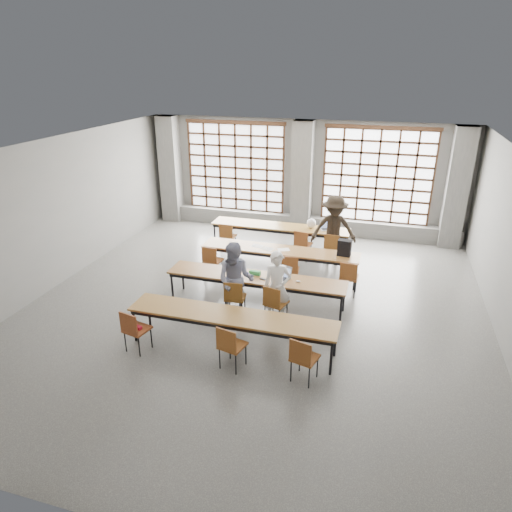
# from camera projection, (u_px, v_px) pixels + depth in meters

# --- Properties ---
(floor) EXTENTS (11.00, 11.00, 0.00)m
(floor) POSITION_uv_depth(u_px,v_px,m) (255.00, 307.00, 10.27)
(floor) COLOR #4F4F4D
(floor) RESTS_ON ground
(ceiling) EXTENTS (11.00, 11.00, 0.00)m
(ceiling) POSITION_uv_depth(u_px,v_px,m) (255.00, 150.00, 8.90)
(ceiling) COLOR silver
(ceiling) RESTS_ON floor
(wall_back) EXTENTS (10.00, 0.00, 10.00)m
(wall_back) POSITION_uv_depth(u_px,v_px,m) (304.00, 176.00, 14.44)
(wall_back) COLOR slate
(wall_back) RESTS_ON floor
(wall_front) EXTENTS (10.00, 0.00, 10.00)m
(wall_front) POSITION_uv_depth(u_px,v_px,m) (106.00, 411.00, 4.73)
(wall_front) COLOR slate
(wall_front) RESTS_ON floor
(wall_left) EXTENTS (0.00, 11.00, 11.00)m
(wall_left) POSITION_uv_depth(u_px,v_px,m) (54.00, 214.00, 10.87)
(wall_left) COLOR slate
(wall_left) RESTS_ON floor
(column_left) EXTENTS (0.60, 0.55, 3.50)m
(column_left) POSITION_uv_depth(u_px,v_px,m) (171.00, 169.00, 15.35)
(column_left) COLOR #5A5A57
(column_left) RESTS_ON floor
(column_mid) EXTENTS (0.60, 0.55, 3.50)m
(column_mid) POSITION_uv_depth(u_px,v_px,m) (302.00, 178.00, 14.19)
(column_mid) COLOR #5A5A57
(column_mid) RESTS_ON floor
(column_right) EXTENTS (0.60, 0.55, 3.50)m
(column_right) POSITION_uv_depth(u_px,v_px,m) (457.00, 189.00, 13.04)
(column_right) COLOR #5A5A57
(column_right) RESTS_ON floor
(window_left) EXTENTS (3.32, 0.12, 3.00)m
(window_left) POSITION_uv_depth(u_px,v_px,m) (236.00, 168.00, 14.89)
(window_left) COLOR white
(window_left) RESTS_ON wall_back
(window_right) EXTENTS (3.32, 0.12, 3.00)m
(window_right) POSITION_uv_depth(u_px,v_px,m) (377.00, 177.00, 13.73)
(window_right) COLOR white
(window_right) RESTS_ON wall_back
(sill_ledge) EXTENTS (9.80, 0.35, 0.50)m
(sill_ledge) POSITION_uv_depth(u_px,v_px,m) (301.00, 223.00, 14.85)
(sill_ledge) COLOR #5A5A57
(sill_ledge) RESTS_ON floor
(desk_row_a) EXTENTS (4.00, 0.70, 0.73)m
(desk_row_a) POSITION_uv_depth(u_px,v_px,m) (280.00, 228.00, 13.19)
(desk_row_a) COLOR brown
(desk_row_a) RESTS_ON floor
(desk_row_b) EXTENTS (4.00, 0.70, 0.73)m
(desk_row_b) POSITION_uv_depth(u_px,v_px,m) (280.00, 252.00, 11.54)
(desk_row_b) COLOR brown
(desk_row_b) RESTS_ON floor
(desk_row_c) EXTENTS (4.00, 0.70, 0.73)m
(desk_row_c) POSITION_uv_depth(u_px,v_px,m) (256.00, 279.00, 10.08)
(desk_row_c) COLOR brown
(desk_row_c) RESTS_ON floor
(desk_row_d) EXTENTS (4.00, 0.70, 0.73)m
(desk_row_d) POSITION_uv_depth(u_px,v_px,m) (232.00, 318.00, 8.55)
(desk_row_d) COLOR brown
(desk_row_d) RESTS_ON floor
(chair_back_left) EXTENTS (0.43, 0.44, 0.88)m
(chair_back_left) POSITION_uv_depth(u_px,v_px,m) (227.00, 235.00, 13.04)
(chair_back_left) COLOR brown
(chair_back_left) RESTS_ON floor
(chair_back_mid) EXTENTS (0.49, 0.50, 0.88)m
(chair_back_mid) POSITION_uv_depth(u_px,v_px,m) (302.00, 242.00, 12.48)
(chair_back_mid) COLOR maroon
(chair_back_mid) RESTS_ON floor
(chair_back_right) EXTENTS (0.45, 0.45, 0.88)m
(chair_back_right) POSITION_uv_depth(u_px,v_px,m) (332.00, 245.00, 12.27)
(chair_back_right) COLOR brown
(chair_back_right) RESTS_ON floor
(chair_mid_left) EXTENTS (0.45, 0.45, 0.88)m
(chair_mid_left) POSITION_uv_depth(u_px,v_px,m) (212.00, 259.00, 11.44)
(chair_mid_left) COLOR brown
(chair_mid_left) RESTS_ON floor
(chair_mid_centre) EXTENTS (0.46, 0.47, 0.88)m
(chair_mid_centre) POSITION_uv_depth(u_px,v_px,m) (290.00, 268.00, 10.93)
(chair_mid_centre) COLOR brown
(chair_mid_centre) RESTS_ON floor
(chair_mid_right) EXTENTS (0.43, 0.43, 0.88)m
(chair_mid_right) POSITION_uv_depth(u_px,v_px,m) (349.00, 275.00, 10.57)
(chair_mid_right) COLOR brown
(chair_mid_right) RESTS_ON floor
(chair_front_left) EXTENTS (0.46, 0.47, 0.88)m
(chair_front_left) POSITION_uv_depth(u_px,v_px,m) (235.00, 295.00, 9.65)
(chair_front_left) COLOR brown
(chair_front_left) RESTS_ON floor
(chair_front_right) EXTENTS (0.52, 0.52, 0.88)m
(chair_front_right) POSITION_uv_depth(u_px,v_px,m) (274.00, 301.00, 9.43)
(chair_front_right) COLOR brown
(chair_front_right) RESTS_ON floor
(chair_near_left) EXTENTS (0.50, 0.50, 0.88)m
(chair_near_left) POSITION_uv_depth(u_px,v_px,m) (134.00, 327.00, 8.49)
(chair_near_left) COLOR brown
(chair_near_left) RESTS_ON floor
(chair_near_mid) EXTENTS (0.51, 0.51, 0.88)m
(chair_near_mid) POSITION_uv_depth(u_px,v_px,m) (230.00, 344.00, 8.00)
(chair_near_mid) COLOR brown
(chair_near_mid) RESTS_ON floor
(chair_near_right) EXTENTS (0.51, 0.52, 0.88)m
(chair_near_right) POSITION_uv_depth(u_px,v_px,m) (303.00, 356.00, 7.66)
(chair_near_right) COLOR brown
(chair_near_right) RESTS_ON floor
(student_male) EXTENTS (0.66, 0.52, 1.58)m
(student_male) POSITION_uv_depth(u_px,v_px,m) (277.00, 287.00, 9.43)
(student_male) COLOR white
(student_male) RESTS_ON floor
(student_female) EXTENTS (0.88, 0.72, 1.67)m
(student_female) POSITION_uv_depth(u_px,v_px,m) (236.00, 280.00, 9.65)
(student_female) COLOR #1A2050
(student_female) RESTS_ON floor
(student_back) EXTENTS (1.34, 0.94, 1.88)m
(student_back) POSITION_uv_depth(u_px,v_px,m) (334.00, 230.00, 12.23)
(student_back) COLOR black
(student_back) RESTS_ON floor
(laptop_front) EXTENTS (0.45, 0.42, 0.26)m
(laptop_front) POSITION_uv_depth(u_px,v_px,m) (282.00, 275.00, 9.98)
(laptop_front) COLOR #B1B1B6
(laptop_front) RESTS_ON desk_row_c
(laptop_back) EXTENTS (0.45, 0.42, 0.26)m
(laptop_back) POSITION_uv_depth(u_px,v_px,m) (326.00, 227.00, 12.89)
(laptop_back) COLOR silver
(laptop_back) RESTS_ON desk_row_a
(mouse) EXTENTS (0.10, 0.07, 0.04)m
(mouse) POSITION_uv_depth(u_px,v_px,m) (298.00, 281.00, 9.78)
(mouse) COLOR white
(mouse) RESTS_ON desk_row_c
(green_box) EXTENTS (0.26, 0.11, 0.09)m
(green_box) POSITION_uv_depth(u_px,v_px,m) (255.00, 273.00, 10.12)
(green_box) COLOR #2E8D41
(green_box) RESTS_ON desk_row_c
(phone) EXTENTS (0.14, 0.09, 0.01)m
(phone) POSITION_uv_depth(u_px,v_px,m) (263.00, 279.00, 9.92)
(phone) COLOR black
(phone) RESTS_ON desk_row_c
(paper_sheet_a) EXTENTS (0.32, 0.25, 0.00)m
(paper_sheet_a) POSITION_uv_depth(u_px,v_px,m) (257.00, 246.00, 11.71)
(paper_sheet_a) COLOR white
(paper_sheet_a) RESTS_ON desk_row_b
(paper_sheet_b) EXTENTS (0.35, 0.29, 0.00)m
(paper_sheet_b) POSITION_uv_depth(u_px,v_px,m) (268.00, 249.00, 11.54)
(paper_sheet_b) COLOR silver
(paper_sheet_b) RESTS_ON desk_row_b
(paper_sheet_c) EXTENTS (0.36, 0.31, 0.00)m
(paper_sheet_c) POSITION_uv_depth(u_px,v_px,m) (284.00, 250.00, 11.48)
(paper_sheet_c) COLOR white
(paper_sheet_c) RESTS_ON desk_row_b
(backpack) EXTENTS (0.34, 0.23, 0.40)m
(backpack) POSITION_uv_depth(u_px,v_px,m) (344.00, 248.00, 11.06)
(backpack) COLOR black
(backpack) RESTS_ON desk_row_b
(plastic_bag) EXTENTS (0.28, 0.24, 0.29)m
(plastic_bag) POSITION_uv_depth(u_px,v_px,m) (311.00, 223.00, 12.92)
(plastic_bag) COLOR white
(plastic_bag) RESTS_ON desk_row_a
(red_pouch) EXTENTS (0.21, 0.13, 0.06)m
(red_pouch) POSITION_uv_depth(u_px,v_px,m) (137.00, 327.00, 8.56)
(red_pouch) COLOR #A3142A
(red_pouch) RESTS_ON chair_near_left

